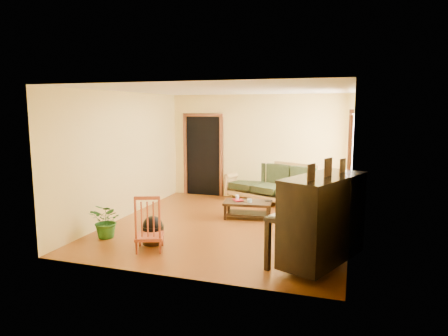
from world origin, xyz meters
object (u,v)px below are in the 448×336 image
(ceramic_crock, at_px, (333,201))
(red_chair, at_px, (149,222))
(piano, at_px, (323,222))
(armchair, at_px, (318,202))
(coffee_table, at_px, (248,210))
(potted_plant, at_px, (107,221))
(sofa, at_px, (271,183))
(footstool, at_px, (153,233))

(ceramic_crock, bearing_deg, red_chair, -124.36)
(piano, bearing_deg, ceramic_crock, 113.77)
(armchair, xyz_separation_m, ceramic_crock, (0.22, 1.69, -0.34))
(coffee_table, height_order, potted_plant, potted_plant)
(armchair, distance_m, ceramic_crock, 1.73)
(sofa, bearing_deg, armchair, -29.22)
(piano, bearing_deg, armchair, 119.96)
(red_chair, bearing_deg, armchair, 20.54)
(red_chair, relative_size, ceramic_crock, 3.76)
(sofa, relative_size, coffee_table, 2.34)
(potted_plant, bearing_deg, ceramic_crock, 44.39)
(armchair, distance_m, red_chair, 3.30)
(coffee_table, xyz_separation_m, ceramic_crock, (1.64, 1.60, -0.05))
(coffee_table, distance_m, red_chair, 2.54)
(sofa, height_order, red_chair, sofa)
(armchair, bearing_deg, coffee_table, 170.24)
(piano, bearing_deg, coffee_table, 151.40)
(potted_plant, bearing_deg, coffee_table, 44.49)
(piano, xyz_separation_m, potted_plant, (-3.68, 0.14, -0.35))
(armchair, relative_size, footstool, 2.52)
(sofa, distance_m, potted_plant, 4.11)
(footstool, height_order, potted_plant, potted_plant)
(armchair, bearing_deg, sofa, 122.18)
(coffee_table, xyz_separation_m, piano, (1.65, -2.13, 0.49))
(red_chair, height_order, potted_plant, red_chair)
(armchair, distance_m, potted_plant, 3.94)
(armchair, relative_size, red_chair, 1.02)
(piano, height_order, footstool, piano)
(footstool, height_order, ceramic_crock, footstool)
(armchair, xyz_separation_m, footstool, (-2.55, -1.91, -0.29))
(sofa, relative_size, potted_plant, 3.63)
(piano, height_order, red_chair, piano)
(armchair, bearing_deg, piano, -89.84)
(coffee_table, distance_m, armchair, 1.46)
(red_chair, distance_m, potted_plant, 1.06)
(piano, relative_size, footstool, 4.05)
(armchair, bearing_deg, potted_plant, -157.37)
(coffee_table, bearing_deg, footstool, -119.43)
(piano, distance_m, ceramic_crock, 3.77)
(piano, distance_m, red_chair, 2.69)
(red_chair, bearing_deg, ceramic_crock, 34.10)
(footstool, bearing_deg, ceramic_crock, 52.44)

